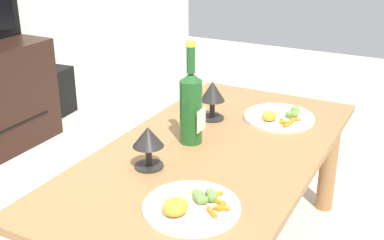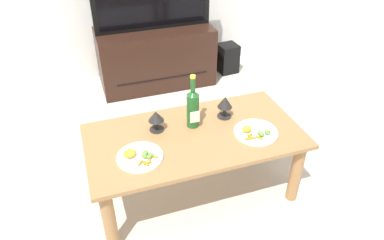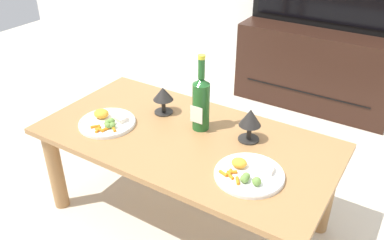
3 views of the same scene
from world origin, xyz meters
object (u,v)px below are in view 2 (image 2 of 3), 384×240
(dinner_plate_right, at_px, (256,132))
(goblet_right, at_px, (225,103))
(tv_stand, at_px, (156,57))
(dining_table, at_px, (194,145))
(floor_speaker, at_px, (228,58))
(goblet_left, at_px, (156,117))
(dinner_plate_left, at_px, (140,156))
(wine_bottle, at_px, (193,107))

(dinner_plate_right, bearing_deg, goblet_right, 115.40)
(tv_stand, bearing_deg, dining_table, -95.21)
(floor_speaker, distance_m, goblet_left, 1.80)
(tv_stand, relative_size, goblet_right, 7.33)
(dining_table, relative_size, dinner_plate_left, 5.01)
(wine_bottle, bearing_deg, floor_speaker, 58.59)
(goblet_right, distance_m, dinner_plate_right, 0.26)
(tv_stand, bearing_deg, dinner_plate_left, -106.71)
(wine_bottle, xyz_separation_m, dinner_plate_right, (0.32, -0.19, -0.12))
(tv_stand, relative_size, wine_bottle, 3.12)
(wine_bottle, bearing_deg, goblet_left, 173.04)
(goblet_left, bearing_deg, tv_stand, 76.50)
(goblet_right, height_order, dinner_plate_left, goblet_right)
(dining_table, relative_size, wine_bottle, 3.72)
(goblet_right, bearing_deg, dinner_plate_right, -64.60)
(wine_bottle, xyz_separation_m, goblet_right, (0.22, 0.03, -0.03))
(wine_bottle, bearing_deg, dinner_plate_right, -31.21)
(floor_speaker, xyz_separation_m, goblet_right, (-0.65, -1.39, 0.40))
(wine_bottle, height_order, goblet_left, wine_bottle)
(goblet_right, bearing_deg, goblet_left, -180.00)
(tv_stand, xyz_separation_m, dinner_plate_right, (0.21, -1.61, 0.19))
(tv_stand, relative_size, floor_speaker, 3.62)
(tv_stand, bearing_deg, goblet_right, -85.87)
(tv_stand, bearing_deg, dinner_plate_right, -82.72)
(dining_table, relative_size, floor_speaker, 4.31)
(tv_stand, height_order, floor_speaker, tv_stand)
(tv_stand, xyz_separation_m, goblet_left, (-0.33, -1.39, 0.27))
(goblet_left, relative_size, dinner_plate_right, 0.50)
(dining_table, distance_m, dinner_plate_right, 0.37)
(floor_speaker, bearing_deg, dinner_plate_left, -132.37)
(dining_table, relative_size, tv_stand, 1.19)
(tv_stand, distance_m, goblet_right, 1.42)
(wine_bottle, xyz_separation_m, goblet_left, (-0.22, 0.03, -0.04))
(goblet_right, bearing_deg, dinner_plate_left, -159.33)
(floor_speaker, height_order, dinner_plate_right, dinner_plate_right)
(dining_table, relative_size, dinner_plate_right, 4.88)
(dining_table, relative_size, goblet_right, 8.73)
(goblet_right, distance_m, dinner_plate_left, 0.63)
(floor_speaker, height_order, goblet_left, goblet_left)
(dinner_plate_left, distance_m, dinner_plate_right, 0.69)
(dining_table, relative_size, goblet_left, 9.72)
(tv_stand, relative_size, dinner_plate_left, 4.21)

